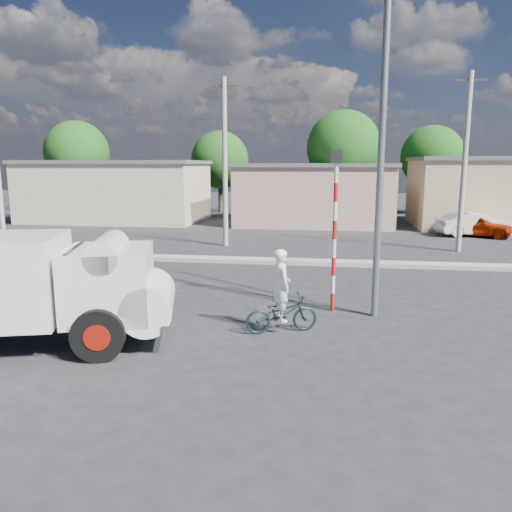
# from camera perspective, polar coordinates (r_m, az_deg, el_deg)

# --- Properties ---
(ground_plane) EXTENTS (120.00, 120.00, 0.00)m
(ground_plane) POSITION_cam_1_polar(r_m,az_deg,el_deg) (12.93, -5.72, -7.55)
(ground_plane) COLOR #252527
(ground_plane) RESTS_ON ground
(median) EXTENTS (40.00, 0.80, 0.16)m
(median) POSITION_cam_1_polar(r_m,az_deg,el_deg) (20.52, -0.30, -0.51)
(median) COLOR #99968E
(median) RESTS_ON ground
(truck) EXTENTS (6.36, 3.70, 2.48)m
(truck) POSITION_cam_1_polar(r_m,az_deg,el_deg) (11.92, -24.26, -3.14)
(truck) COLOR black
(truck) RESTS_ON ground
(bicycle) EXTENTS (1.86, 1.21, 0.93)m
(bicycle) POSITION_cam_1_polar(r_m,az_deg,el_deg) (12.03, 2.93, -6.59)
(bicycle) COLOR #172A2A
(bicycle) RESTS_ON ground
(cyclist) EXTENTS (0.61, 0.74, 1.73)m
(cyclist) POSITION_cam_1_polar(r_m,az_deg,el_deg) (11.91, 2.95, -4.74)
(cyclist) COLOR white
(cyclist) RESTS_ON ground
(car_cream) EXTENTS (4.24, 2.16, 1.33)m
(car_cream) POSITION_cam_1_polar(r_m,az_deg,el_deg) (30.56, 23.67, 3.34)
(car_cream) COLOR beige
(car_cream) RESTS_ON ground
(car_red) EXTENTS (4.11, 2.80, 1.30)m
(car_red) POSITION_cam_1_polar(r_m,az_deg,el_deg) (30.43, 23.78, 3.27)
(car_red) COLOR #9F1E03
(car_red) RESTS_ON ground
(traffic_pole) EXTENTS (0.28, 0.18, 4.36)m
(traffic_pole) POSITION_cam_1_polar(r_m,az_deg,el_deg) (13.49, 9.01, 4.41)
(traffic_pole) COLOR red
(traffic_pole) RESTS_ON ground
(streetlight) EXTENTS (2.34, 0.22, 9.00)m
(streetlight) POSITION_cam_1_polar(r_m,az_deg,el_deg) (13.20, 13.53, 14.42)
(streetlight) COLOR slate
(streetlight) RESTS_ON ground
(building_row) EXTENTS (37.80, 7.30, 4.44)m
(building_row) POSITION_cam_1_polar(r_m,az_deg,el_deg) (34.02, 5.15, 7.29)
(building_row) COLOR beige
(building_row) RESTS_ON ground
(tree_row) EXTENTS (34.13, 7.32, 8.10)m
(tree_row) POSITION_cam_1_polar(r_m,az_deg,el_deg) (40.89, 0.95, 11.63)
(tree_row) COLOR #38281E
(tree_row) RESTS_ON ground
(utility_poles) EXTENTS (35.40, 0.24, 8.00)m
(utility_poles) POSITION_cam_1_polar(r_m,az_deg,el_deg) (23.92, 9.03, 10.53)
(utility_poles) COLOR #99968E
(utility_poles) RESTS_ON ground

